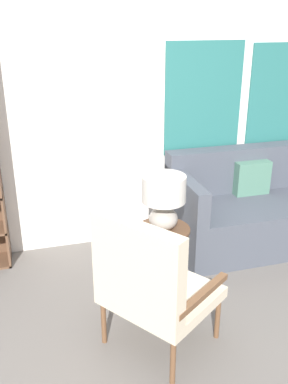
# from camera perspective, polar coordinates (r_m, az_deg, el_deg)

# --- Properties ---
(wall_back) EXTENTS (6.40, 0.08, 2.70)m
(wall_back) POSITION_cam_1_polar(r_m,az_deg,el_deg) (4.04, -4.84, 11.07)
(wall_back) COLOR white
(wall_back) RESTS_ON ground_plane
(armchair) EXTENTS (0.89, 0.90, 1.02)m
(armchair) POSITION_cam_1_polar(r_m,az_deg,el_deg) (2.80, 0.72, -11.87)
(armchair) COLOR brown
(armchair) RESTS_ON ground_plane
(couch) EXTENTS (1.69, 0.86, 0.92)m
(couch) POSITION_cam_1_polar(r_m,az_deg,el_deg) (4.44, 14.63, -2.24)
(couch) COLOR #474C56
(couch) RESTS_ON ground_plane
(side_table) EXTENTS (0.44, 0.44, 0.52)m
(side_table) POSITION_cam_1_polar(r_m,az_deg,el_deg) (3.57, 2.58, -5.82)
(side_table) COLOR brown
(side_table) RESTS_ON ground_plane
(table_lamp) EXTENTS (0.35, 0.35, 0.46)m
(table_lamp) POSITION_cam_1_polar(r_m,az_deg,el_deg) (3.41, 2.65, -0.70)
(table_lamp) COLOR #A59E93
(table_lamp) RESTS_ON side_table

